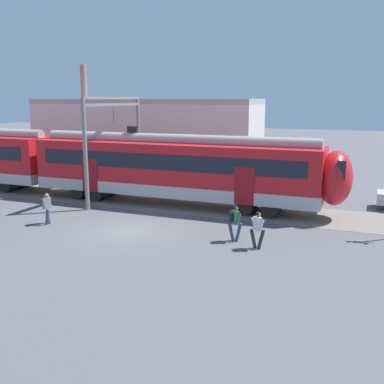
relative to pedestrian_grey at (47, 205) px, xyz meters
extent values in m
plane|color=#515156|center=(4.53, 0.51, -0.99)|extent=(160.00, 160.00, 0.00)
cube|color=slate|center=(-6.80, 6.55, -0.98)|extent=(80.00, 4.40, 0.01)
cube|color=#B7B2AD|center=(4.20, 6.55, 0.06)|extent=(18.00, 3.06, 0.70)
cube|color=red|center=(4.20, 6.55, 1.61)|extent=(18.00, 3.00, 2.40)
cube|color=black|center=(4.20, 5.03, 1.81)|extent=(16.56, 0.03, 0.90)
cube|color=maroon|center=(9.15, 5.03, 0.76)|extent=(1.10, 0.04, 2.10)
cube|color=maroon|center=(-0.75, 5.03, 0.76)|extent=(1.10, 0.04, 2.10)
cylinder|color=#9C9793|center=(4.20, 6.55, 2.99)|extent=(17.64, 0.70, 0.70)
cube|color=black|center=(1.50, 6.55, 3.54)|extent=(0.70, 0.12, 0.40)
cylinder|color=black|center=(10.48, 6.55, -0.54)|extent=(0.90, 2.40, 0.90)
cylinder|color=black|center=(9.08, 6.55, -0.54)|extent=(0.90, 2.40, 0.90)
cylinder|color=black|center=(-0.68, 6.55, -0.54)|extent=(0.90, 2.40, 0.90)
cylinder|color=black|center=(-2.08, 6.55, -0.54)|extent=(0.90, 2.40, 0.90)
ellipsoid|color=red|center=(13.75, 6.55, 1.26)|extent=(1.80, 2.85, 2.95)
cube|color=black|center=(14.10, 6.55, 1.86)|extent=(0.40, 2.40, 1.00)
cylinder|color=black|center=(-8.12, 6.55, -0.54)|extent=(0.90, 2.40, 0.90)
cylinder|color=black|center=(-9.52, 6.55, -0.54)|extent=(0.90, 2.40, 0.90)
cylinder|color=navy|center=(0.10, -0.15, -0.56)|extent=(0.38, 0.29, 0.87)
cylinder|color=navy|center=(-0.06, 0.13, -0.56)|extent=(0.38, 0.29, 0.87)
cube|color=gray|center=(0.02, -0.01, 0.15)|extent=(0.38, 0.43, 0.56)
cylinder|color=gray|center=(0.05, 0.22, 0.10)|extent=(0.26, 0.19, 0.52)
cylinder|color=gray|center=(-0.01, -0.24, 0.10)|extent=(0.26, 0.19, 0.52)
sphere|color=#9E7051|center=(0.04, -0.02, 0.54)|extent=(0.22, 0.22, 0.22)
sphere|color=black|center=(0.02, -0.01, 0.57)|extent=(0.20, 0.20, 0.20)
cube|color=black|center=(-0.14, 0.07, 0.17)|extent=(0.27, 0.32, 0.40)
cylinder|color=navy|center=(10.05, 0.85, -0.56)|extent=(0.37, 0.35, 0.87)
cylinder|color=navy|center=(9.72, 0.80, -0.56)|extent=(0.37, 0.35, 0.87)
cube|color=#2D7F47|center=(9.89, 0.83, 0.15)|extent=(0.42, 0.43, 0.56)
cylinder|color=#2D7F47|center=(9.68, 0.94, 0.10)|extent=(0.24, 0.23, 0.52)
cylinder|color=#2D7F47|center=(10.09, 0.71, 0.10)|extent=(0.24, 0.23, 0.52)
sphere|color=brown|center=(9.90, 0.84, 0.54)|extent=(0.22, 0.22, 0.22)
sphere|color=black|center=(9.89, 0.83, 0.57)|extent=(0.20, 0.20, 0.20)
cube|color=black|center=(9.75, 0.71, 0.17)|extent=(0.30, 0.32, 0.40)
cylinder|color=#28282D|center=(11.25, 0.18, -0.56)|extent=(0.37, 0.34, 0.87)
cylinder|color=#28282D|center=(10.92, 0.14, -0.56)|extent=(0.37, 0.34, 0.87)
cube|color=silver|center=(11.09, 0.16, 0.15)|extent=(0.41, 0.43, 0.56)
cylinder|color=silver|center=(10.89, 0.28, 0.10)|extent=(0.25, 0.22, 0.52)
cylinder|color=silver|center=(11.29, 0.04, 0.10)|extent=(0.25, 0.22, 0.52)
sphere|color=brown|center=(11.10, 0.17, 0.54)|extent=(0.22, 0.22, 0.22)
sphere|color=black|center=(11.09, 0.16, 0.57)|extent=(0.20, 0.20, 0.20)
cylinder|color=gray|center=(0.17, 3.35, 2.26)|extent=(0.24, 0.24, 6.50)
cylinder|color=gray|center=(0.17, 9.75, 2.26)|extent=(0.24, 0.24, 6.50)
cube|color=gray|center=(0.17, 6.55, 5.46)|extent=(0.20, 6.40, 0.16)
cube|color=gray|center=(0.17, 6.55, 5.06)|extent=(0.20, 6.40, 0.16)
cylinder|color=black|center=(0.17, 6.55, 4.46)|extent=(0.03, 0.03, 1.00)
cube|color=beige|center=(-1.93, 14.61, 2.01)|extent=(18.81, 5.00, 6.00)
cube|color=#A7A39B|center=(-1.93, 14.61, 5.21)|extent=(18.81, 5.00, 0.40)
cylinder|color=#8C6656|center=(-7.58, 14.61, 6.61)|extent=(0.50, 0.50, 3.20)
camera|label=1|loc=(15.35, -18.21, 5.42)|focal=42.00mm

